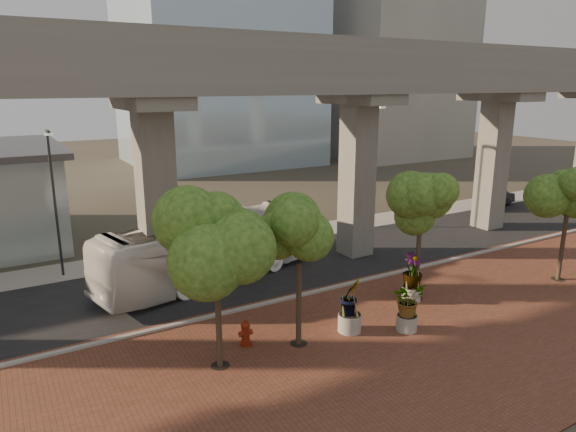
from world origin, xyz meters
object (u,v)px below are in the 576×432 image
fire_hydrant (246,333)px  planter_front (408,302)px  parked_car (495,198)px  transit_bus (211,249)px

fire_hydrant → planter_front: size_ratio=0.51×
parked_car → planter_front: (-22.24, -13.30, 0.56)m
fire_hydrant → planter_front: 6.83m
planter_front → fire_hydrant: bearing=160.5°
parked_car → planter_front: bearing=105.9°
transit_bus → planter_front: 10.72m
planter_front → transit_bus: bearing=117.1°
transit_bus → parked_car: 27.39m
fire_hydrant → planter_front: (6.40, -2.26, 0.76)m
parked_car → transit_bus: bearing=82.9°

